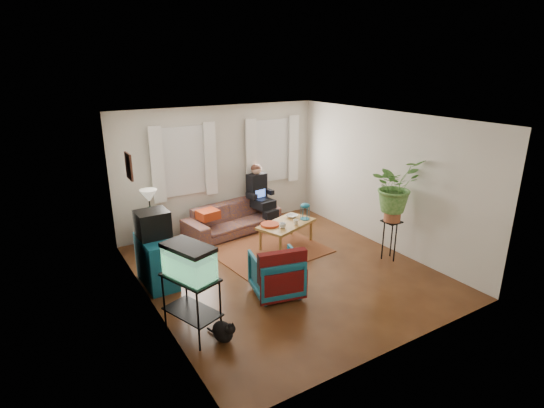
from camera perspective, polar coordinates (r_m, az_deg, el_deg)
floor at (r=7.42m, az=1.63°, el=-8.92°), size 4.50×5.00×0.01m
ceiling at (r=6.64m, az=1.84°, el=11.42°), size 4.50×5.00×0.01m
wall_back at (r=9.04m, az=-6.99°, el=4.80°), size 4.50×0.01×2.60m
wall_front at (r=5.16m, az=17.18°, el=-6.59°), size 4.50×0.01×2.60m
wall_left at (r=6.06m, az=-16.42°, el=-2.74°), size 0.01×5.00×2.60m
wall_right at (r=8.32m, az=14.84°, el=3.12°), size 0.01×5.00×2.60m
window_left at (r=8.68m, az=-11.82°, el=5.66°), size 1.08×0.04×1.38m
window_right at (r=9.54m, az=-0.12°, el=7.19°), size 1.08×0.04×1.38m
curtains_left at (r=8.60m, az=-11.63°, el=5.56°), size 1.36×0.06×1.50m
curtains_right at (r=9.47m, az=0.14°, el=7.11°), size 1.36×0.06×1.50m
picture_frame at (r=6.68m, az=-18.62°, el=4.83°), size 0.04×0.32×0.40m
area_rug at (r=8.15m, az=-0.37°, el=-6.26°), size 2.15×1.79×0.01m
sofa at (r=8.92m, az=-5.35°, el=-1.36°), size 2.16×1.13×0.80m
seated_person at (r=9.28m, az=-1.67°, el=0.86°), size 0.61×0.71×1.22m
side_table at (r=8.44m, az=-15.78°, el=-3.84°), size 0.50×0.50×0.62m
table_lamp at (r=8.25m, az=-16.12°, el=-0.11°), size 0.37×0.37×0.57m
dresser at (r=7.09m, az=-15.27°, el=-7.43°), size 0.46×0.89×0.79m
crt_tv at (r=6.93m, az=-15.77°, el=-2.58°), size 0.49×0.45×0.42m
aquarium_stand at (r=5.75m, az=-10.71°, el=-13.27°), size 0.65×0.85×0.84m
aquarium at (r=5.44m, az=-11.11°, el=-7.50°), size 0.58×0.77×0.44m
black_cat at (r=5.70m, az=-6.67°, el=-16.45°), size 0.33×0.42×0.32m
armchair at (r=6.58m, az=0.57°, el=-9.11°), size 0.84×0.81×0.73m
serape_throw at (r=6.28m, az=1.44°, el=-9.00°), size 0.76×0.33×0.60m
coffee_table at (r=8.29m, az=1.94°, el=-4.09°), size 1.29×0.97×0.48m
cup_a at (r=7.93m, az=1.42°, el=-2.91°), size 0.17×0.17×0.10m
cup_b at (r=8.12m, az=3.24°, el=-2.43°), size 0.13×0.13×0.10m
bowl at (r=8.48m, az=2.67°, el=-1.63°), size 0.29×0.29×0.06m
snack_tray at (r=8.05m, az=-0.28°, el=-2.79°), size 0.45×0.45×0.04m
birdcage at (r=8.36m, az=4.47°, el=-0.97°), size 0.24×0.24×0.33m
plant_stand at (r=7.97m, az=15.57°, el=-4.69°), size 0.32×0.32×0.74m
potted_plant at (r=7.68m, az=16.13°, el=1.37°), size 0.85×0.74×0.94m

